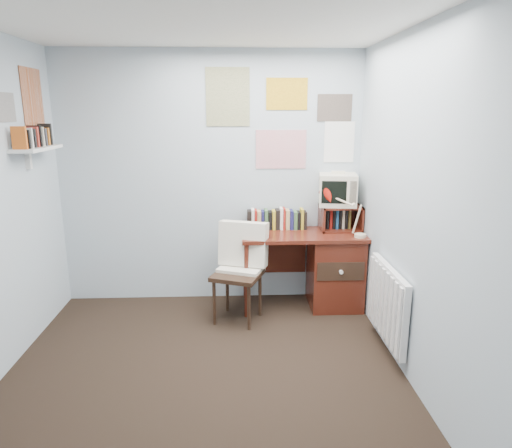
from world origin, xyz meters
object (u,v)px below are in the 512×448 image
Objects in this scene: desk_chair at (237,275)px; desk_lamp at (361,216)px; wall_shelf at (37,148)px; tv_riser at (340,218)px; crt_tv at (338,188)px; radiator at (388,303)px; desk at (329,267)px.

desk_chair is 1.28m from desk_lamp.
desk_chair is at bearing 2.60° from wall_shelf.
desk_lamp is 1.01× the size of tv_riser.
crt_tv reaches higher than radiator.
desk is 0.79m from crt_tv.
radiator is 1.29× the size of wall_shelf.
tv_riser is 0.30m from crt_tv.
crt_tv is 1.32m from radiator.
tv_riser is (0.12, 0.11, 0.48)m from desk.
crt_tv reaches higher than desk_lamp.
desk_chair is at bearing -159.19° from desk_lamp.
desk is at bearing 39.52° from desk_chair.
desk_chair is 2.49× the size of crt_tv.
radiator is at bearing -69.96° from crt_tv.
desk_chair reaches higher than radiator.
desk is 1.50× the size of radiator.
desk_lamp is at bearing -65.07° from tv_riser.
wall_shelf is at bearing -169.68° from tv_riser.
radiator is (0.17, -1.04, -0.47)m from tv_riser.
desk_chair is 1.20m from tv_riser.
desk is 0.63m from desk_lamp.
radiator is (1.21, -0.62, -0.03)m from desk_chair.
desk_lamp is at bearing 4.23° from wall_shelf.
desk is at bearing -113.15° from crt_tv.
wall_shelf reaches higher than crt_tv.
desk_chair is (-0.92, -0.30, 0.04)m from desk.
crt_tv reaches higher than desk_chair.
radiator is (0.29, -0.93, 0.01)m from desk.
desk_chair is at bearing -147.48° from crt_tv.
desk_lamp is 1.13× the size of crt_tv.
tv_riser is 2.83m from wall_shelf.
wall_shelf is at bearing -156.23° from desk_chair.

